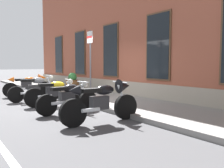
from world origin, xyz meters
The scene contains 10 objects.
ground_plane centered at (0.00, 0.00, 0.00)m, with size 140.00×140.00×0.00m, color #424244.
sidewalk centered at (0.00, 1.33, 0.07)m, with size 27.50×2.67×0.13m, color slate.
brick_pub_facade centered at (0.00, 5.25, 4.06)m, with size 21.50×5.26×8.13m.
motorcycle_orange_sport centered at (-3.05, -0.77, 0.55)m, with size 0.62×2.08×1.00m.
motorcycle_grey_naked centered at (-1.41, -1.01, 0.49)m, with size 0.62×2.06×1.01m.
motorcycle_yellow_naked centered at (0.06, -0.83, 0.47)m, with size 0.62×2.00×0.92m.
motorcycle_black_naked centered at (1.45, -0.96, 0.47)m, with size 0.62×1.97×0.92m.
motorcycle_black_sport centered at (3.03, -0.77, 0.57)m, with size 0.62×2.15×1.06m.
parking_sign centered at (-0.10, 0.68, 1.79)m, with size 0.36×0.07×2.58m.
barrel_planter centered at (-2.31, 1.01, 0.52)m, with size 0.62×0.62×0.92m.
Camera 1 is at (7.88, -3.98, 1.42)m, focal length 38.54 mm.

